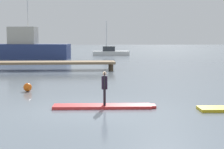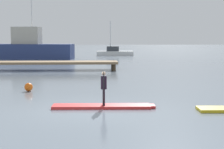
% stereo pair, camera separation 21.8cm
% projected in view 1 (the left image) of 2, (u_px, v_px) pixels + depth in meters
% --- Properties ---
extents(ground_plane, '(240.00, 240.00, 0.00)m').
position_uv_depth(ground_plane, '(88.00, 110.00, 12.30)').
color(ground_plane, slate).
extents(paddleboard_near, '(3.67, 0.83, 0.10)m').
position_uv_depth(paddleboard_near, '(104.00, 106.00, 12.76)').
color(paddleboard_near, red).
rests_on(paddleboard_near, ground).
extents(paddler_child_solo, '(0.22, 0.41, 1.20)m').
position_uv_depth(paddler_child_solo, '(105.00, 86.00, 12.68)').
color(paddler_child_solo, black).
rests_on(paddler_child_solo, paddleboard_near).
extents(fishing_boat_white_large, '(10.42, 4.23, 7.92)m').
position_uv_depth(fishing_boat_white_large, '(26.00, 48.00, 42.40)').
color(fishing_boat_white_large, navy).
rests_on(fishing_boat_white_large, ground).
extents(fishing_boat_green_midground, '(5.14, 1.46, 4.87)m').
position_uv_depth(fishing_boat_green_midground, '(110.00, 52.00, 50.35)').
color(fishing_boat_green_midground, silver).
rests_on(fishing_boat_green_midground, ground).
extents(floating_dock, '(13.55, 2.10, 0.67)m').
position_uv_depth(floating_dock, '(27.00, 63.00, 27.53)').
color(floating_dock, '#846B4C').
rests_on(floating_dock, ground).
extents(mooring_buoy_mid, '(0.39, 0.39, 0.39)m').
position_uv_depth(mooring_buoy_mid, '(28.00, 87.00, 16.63)').
color(mooring_buoy_mid, orange).
rests_on(mooring_buoy_mid, ground).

